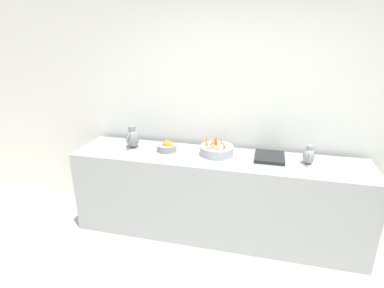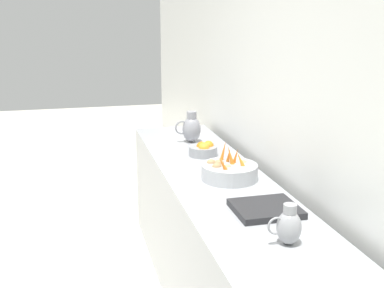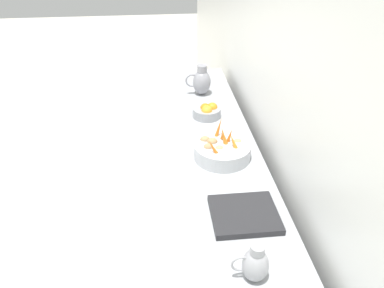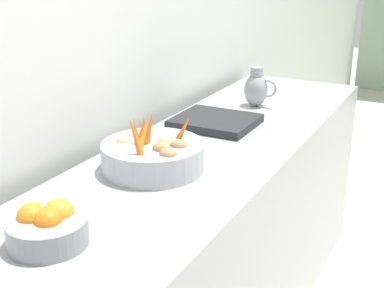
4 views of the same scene
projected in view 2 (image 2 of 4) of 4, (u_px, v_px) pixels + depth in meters
tile_wall_left at (329, 103)px, 2.58m from camera, size 0.10×9.11×3.00m
prep_counter at (219, 248)px, 3.21m from camera, size 0.65×3.11×0.94m
vegetable_colander at (229, 171)px, 3.11m from camera, size 0.36×0.36×0.22m
orange_bowl at (204, 150)px, 3.62m from camera, size 0.21×0.21×0.11m
metal_pitcher_tall at (191, 128)px, 3.99m from camera, size 0.21×0.15×0.25m
metal_pitcher_short at (289, 226)px, 2.23m from camera, size 0.16×0.11×0.19m
counter_sink_basin at (266, 209)px, 2.60m from camera, size 0.34×0.30×0.04m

